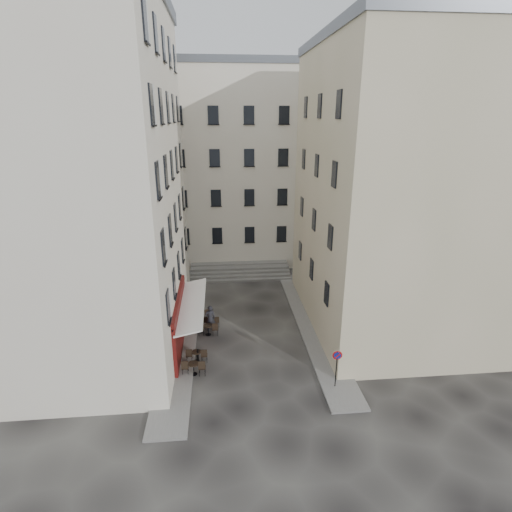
{
  "coord_description": "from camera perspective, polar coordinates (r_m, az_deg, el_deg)",
  "views": [
    {
      "loc": [
        -1.71,
        -21.57,
        13.97
      ],
      "look_at": [
        0.67,
        4.0,
        4.91
      ],
      "focal_mm": 28.0,
      "sensor_mm": 36.0,
      "label": 1
    }
  ],
  "objects": [
    {
      "name": "bollard_far",
      "position": [
        30.71,
        -7.71,
        -6.72
      ],
      "size": [
        0.12,
        0.12,
        0.98
      ],
      "color": "black",
      "rests_on": "ground"
    },
    {
      "name": "cafe_storefront",
      "position": [
        25.74,
        -10.63,
        -8.96
      ],
      "size": [
        1.74,
        7.3,
        3.5
      ],
      "color": "#44090C",
      "rests_on": "ground"
    },
    {
      "name": "bistro_table_e",
      "position": [
        29.44,
        -7.71,
        -8.18
      ],
      "size": [
        1.15,
        0.54,
        0.81
      ],
      "color": "black",
      "rests_on": "ground"
    },
    {
      "name": "bistro_table_d",
      "position": [
        28.36,
        -6.44,
        -9.27
      ],
      "size": [
        1.14,
        0.53,
        0.8
      ],
      "color": "black",
      "rests_on": "ground"
    },
    {
      "name": "bistro_table_b",
      "position": [
        24.8,
        -8.46,
        -13.83
      ],
      "size": [
        1.27,
        0.59,
        0.89
      ],
      "color": "black",
      "rests_on": "ground"
    },
    {
      "name": "pedestrian",
      "position": [
        27.59,
        -6.56,
        -8.85
      ],
      "size": [
        0.77,
        0.57,
        1.91
      ],
      "primitive_type": "imported",
      "rotation": [
        0.0,
        0.0,
        3.32
      ],
      "color": "black",
      "rests_on": "ground"
    },
    {
      "name": "building_left",
      "position": [
        26.35,
        -25.13,
        9.64
      ],
      "size": [
        12.2,
        16.2,
        20.6
      ],
      "color": "beige",
      "rests_on": "ground"
    },
    {
      "name": "bollard_near",
      "position": [
        24.62,
        -8.28,
        -13.9
      ],
      "size": [
        0.12,
        0.12,
        0.98
      ],
      "color": "black",
      "rests_on": "ground"
    },
    {
      "name": "stone_steps",
      "position": [
        36.78,
        -2.28,
        -2.23
      ],
      "size": [
        9.0,
        3.15,
        0.8
      ],
      "color": "#5D5A58",
      "rests_on": "ground"
    },
    {
      "name": "building_right",
      "position": [
        28.27,
        20.6,
        8.72
      ],
      "size": [
        12.2,
        14.2,
        18.6
      ],
      "color": "tan",
      "rests_on": "ground"
    },
    {
      "name": "no_parking_sign",
      "position": [
        22.27,
        11.48,
        -14.62
      ],
      "size": [
        0.53,
        0.11,
        2.32
      ],
      "rotation": [
        0.0,
        0.0,
        -0.07
      ],
      "color": "black",
      "rests_on": "ground"
    },
    {
      "name": "building_back",
      "position": [
        40.84,
        -4.4,
        12.83
      ],
      "size": [
        18.2,
        10.2,
        18.6
      ],
      "color": "beige",
      "rests_on": "ground"
    },
    {
      "name": "bistro_table_c",
      "position": [
        27.34,
        -6.85,
        -10.29
      ],
      "size": [
        1.34,
        0.63,
        0.94
      ],
      "color": "black",
      "rests_on": "ground"
    },
    {
      "name": "bollard_mid",
      "position": [
        27.61,
        -7.96,
        -9.91
      ],
      "size": [
        0.12,
        0.12,
        0.98
      ],
      "color": "black",
      "rests_on": "ground"
    },
    {
      "name": "sidewalk_right",
      "position": [
        28.91,
        7.87,
        -9.54
      ],
      "size": [
        2.0,
        18.0,
        0.12
      ],
      "primitive_type": "cube",
      "color": "slate",
      "rests_on": "ground"
    },
    {
      "name": "sidewalk_left",
      "position": [
        29.24,
        -10.28,
        -9.32
      ],
      "size": [
        2.0,
        22.0,
        0.12
      ],
      "primitive_type": "cube",
      "color": "slate",
      "rests_on": "ground"
    },
    {
      "name": "ground",
      "position": [
        25.75,
        -0.68,
        -13.42
      ],
      "size": [
        90.0,
        90.0,
        0.0
      ],
      "primitive_type": "plane",
      "color": "black",
      "rests_on": "ground"
    },
    {
      "name": "bistro_table_a",
      "position": [
        23.74,
        -8.91,
        -15.44
      ],
      "size": [
        1.36,
        0.64,
        0.95
      ],
      "color": "black",
      "rests_on": "ground"
    }
  ]
}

